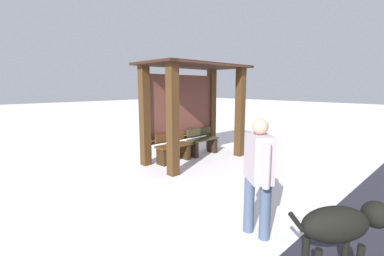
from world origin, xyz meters
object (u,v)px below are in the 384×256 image
(bus_shelter, at_px, (191,99))
(person_walking, at_px, (258,169))
(bench_left_inside, at_px, (173,149))
(dog, at_px, (342,225))
(bench_center_inside, at_px, (203,143))

(bus_shelter, bearing_deg, person_walking, -120.35)
(bench_left_inside, bearing_deg, dog, -107.79)
(bench_center_inside, bearing_deg, person_walking, -126.09)
(bus_shelter, xyz_separation_m, bench_center_inside, (0.55, 0.10, -1.28))
(person_walking, bearing_deg, bus_shelter, 59.65)
(bus_shelter, bearing_deg, bench_left_inside, 169.90)
(bus_shelter, distance_m, bench_center_inside, 1.40)
(bus_shelter, height_order, person_walking, bus_shelter)
(bench_center_inside, bearing_deg, bench_left_inside, -179.95)
(bus_shelter, height_order, dog, bus_shelter)
(bus_shelter, distance_m, person_walking, 3.90)
(bus_shelter, distance_m, dog, 4.87)
(bus_shelter, height_order, bench_center_inside, bus_shelter)
(person_walking, bearing_deg, dog, -91.48)
(person_walking, bearing_deg, bench_center_inside, 53.91)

